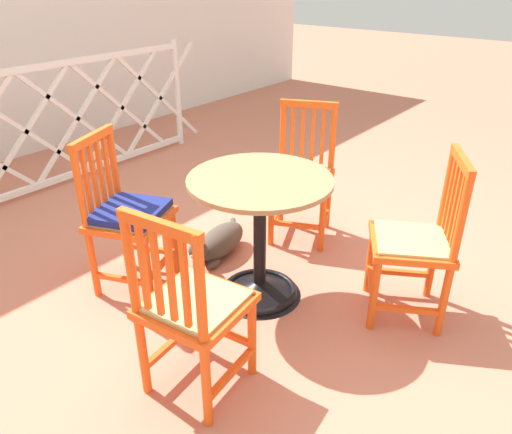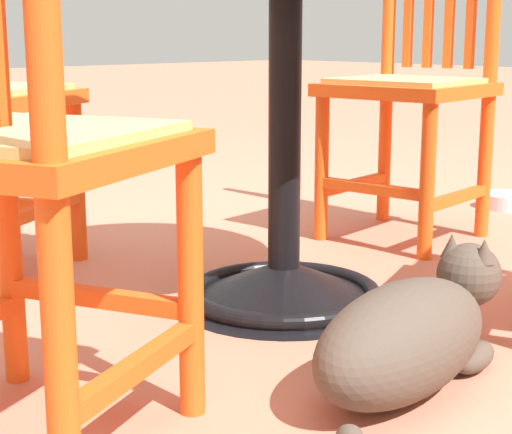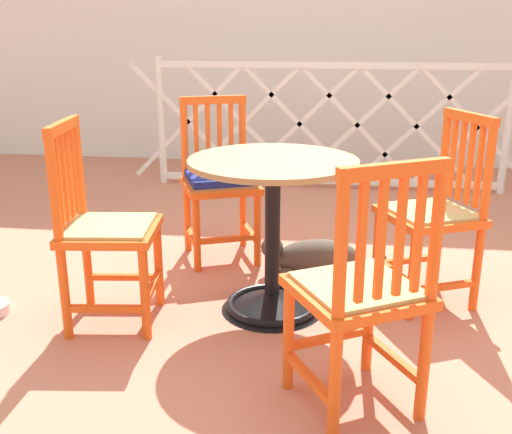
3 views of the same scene
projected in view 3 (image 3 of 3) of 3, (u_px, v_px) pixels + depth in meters
ground_plane at (280, 306)px, 2.91m from camera, size 24.00×24.00×0.00m
building_wall_backdrop at (316, 14)px, 5.63m from camera, size 10.00×0.20×2.80m
lattice_fence_panel at (328, 124)px, 4.89m from camera, size 3.28×0.06×1.05m
cafe_table at (272, 253)px, 2.79m from camera, size 0.76×0.76×0.73m
orange_chair_tucked_in at (434, 215)px, 2.86m from camera, size 0.53×0.53×0.91m
orange_chair_by_planter at (220, 182)px, 3.40m from camera, size 0.52×0.52×0.91m
orange_chair_facing_out at (104, 231)px, 2.64m from camera, size 0.44×0.44×0.91m
orange_chair_near_fence at (361, 294)px, 2.01m from camera, size 0.55×0.55×0.91m
tabby_cat at (311, 256)px, 3.27m from camera, size 0.70×0.37×0.23m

